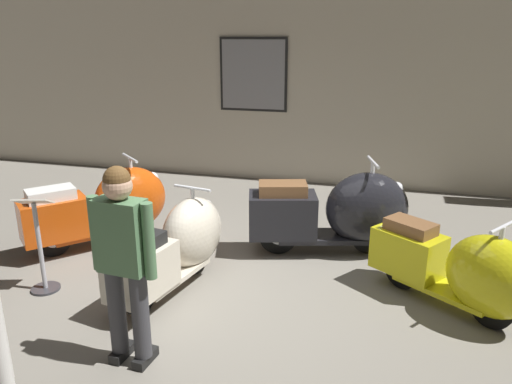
# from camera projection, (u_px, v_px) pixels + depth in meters

# --- Properties ---
(ground_plane) EXTENTS (60.00, 60.00, 0.00)m
(ground_plane) POSITION_uv_depth(u_px,v_px,m) (235.00, 298.00, 4.76)
(ground_plane) COLOR slate
(showroom_back_wall) EXTENTS (18.00, 0.63, 3.30)m
(showroom_back_wall) POSITION_uv_depth(u_px,v_px,m) (319.00, 84.00, 8.03)
(showroom_back_wall) COLOR #BCB29E
(showroom_back_wall) RESTS_ON ground
(scooter_0) EXTENTS (1.48, 1.59, 1.04)m
(scooter_0) POSITION_uv_depth(u_px,v_px,m) (109.00, 206.00, 5.88)
(scooter_0) COLOR black
(scooter_0) RESTS_ON ground
(scooter_1) EXTENTS (0.73, 1.62, 0.96)m
(scooter_1) POSITION_uv_depth(u_px,v_px,m) (179.00, 244.00, 4.89)
(scooter_1) COLOR black
(scooter_1) RESTS_ON ground
(scooter_2) EXTENTS (1.87, 0.98, 1.10)m
(scooter_2) POSITION_uv_depth(u_px,v_px,m) (341.00, 212.00, 5.60)
(scooter_2) COLOR black
(scooter_2) RESTS_ON ground
(scooter_3) EXTENTS (1.51, 1.25, 0.94)m
(scooter_3) POSITION_uv_depth(u_px,v_px,m) (463.00, 270.00, 4.38)
(scooter_3) COLOR black
(scooter_3) RESTS_ON ground
(visitor_0) EXTENTS (0.53, 0.27, 1.57)m
(visitor_0) POSITION_uv_depth(u_px,v_px,m) (123.00, 254.00, 3.56)
(visitor_0) COLOR black
(visitor_0) RESTS_ON ground
(info_stanchion) EXTENTS (0.37, 0.31, 0.99)m
(info_stanchion) POSITION_uv_depth(u_px,v_px,m) (41.00, 252.00, 4.79)
(info_stanchion) COLOR #333338
(info_stanchion) RESTS_ON ground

